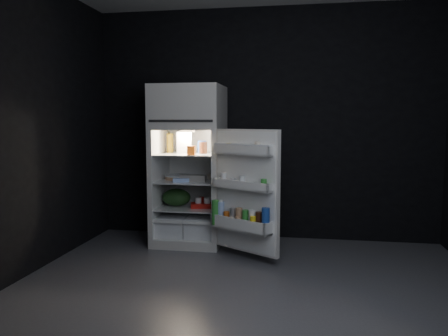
% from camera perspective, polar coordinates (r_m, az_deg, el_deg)
% --- Properties ---
extents(floor, '(4.00, 3.40, 0.00)m').
position_cam_1_polar(floor, '(3.75, 3.13, -15.55)').
color(floor, '#55555A').
rests_on(floor, ground).
extents(wall_back, '(4.00, 0.00, 2.70)m').
position_cam_1_polar(wall_back, '(5.18, 5.37, 5.70)').
color(wall_back, black).
rests_on(wall_back, ground).
extents(wall_front, '(4.00, 0.00, 2.70)m').
position_cam_1_polar(wall_front, '(1.81, -2.77, 4.99)').
color(wall_front, black).
rests_on(wall_front, ground).
extents(wall_left, '(0.00, 3.40, 2.70)m').
position_cam_1_polar(wall_left, '(4.21, -25.02, 5.06)').
color(wall_left, black).
rests_on(wall_left, ground).
extents(refrigerator, '(0.76, 0.71, 1.78)m').
position_cam_1_polar(refrigerator, '(4.96, -4.51, 1.12)').
color(refrigerator, silver).
rests_on(refrigerator, ground).
extents(fridge_door, '(0.71, 0.54, 1.22)m').
position_cam_1_polar(fridge_door, '(4.30, 2.71, -3.37)').
color(fridge_door, silver).
rests_on(fridge_door, ground).
extents(milk_jug, '(0.20, 0.20, 0.24)m').
position_cam_1_polar(milk_jug, '(4.97, -5.27, 3.33)').
color(milk_jug, white).
rests_on(milk_jug, refrigerator).
extents(mayo_jar, '(0.12, 0.12, 0.14)m').
position_cam_1_polar(mayo_jar, '(4.93, -2.88, 2.74)').
color(mayo_jar, '#1B3E92').
rests_on(mayo_jar, refrigerator).
extents(jam_jar, '(0.12, 0.12, 0.13)m').
position_cam_1_polar(jam_jar, '(4.88, -2.74, 2.65)').
color(jam_jar, '#32190E').
rests_on(jam_jar, refrigerator).
extents(amber_bottle, '(0.09, 0.09, 0.22)m').
position_cam_1_polar(amber_bottle, '(5.09, -7.07, 3.26)').
color(amber_bottle, gold).
rests_on(amber_bottle, refrigerator).
extents(small_carton, '(0.08, 0.06, 0.10)m').
position_cam_1_polar(small_carton, '(4.67, -4.31, 2.30)').
color(small_carton, '#C65817').
rests_on(small_carton, refrigerator).
extents(egg_carton, '(0.29, 0.11, 0.07)m').
position_cam_1_polar(egg_carton, '(4.83, -4.08, -1.33)').
color(egg_carton, gray).
rests_on(egg_carton, refrigerator).
extents(pie, '(0.33, 0.33, 0.04)m').
position_cam_1_polar(pie, '(5.00, -5.97, -1.26)').
color(pie, '#AA7D59').
rests_on(pie, refrigerator).
extents(flat_package, '(0.19, 0.13, 0.04)m').
position_cam_1_polar(flat_package, '(4.79, -5.63, -1.59)').
color(flat_package, '#96B3E8').
rests_on(flat_package, refrigerator).
extents(wrapped_pkg, '(0.14, 0.12, 0.05)m').
position_cam_1_polar(wrapped_pkg, '(5.07, -1.39, -1.07)').
color(wrapped_pkg, beige).
rests_on(wrapped_pkg, refrigerator).
extents(produce_bag, '(0.40, 0.37, 0.20)m').
position_cam_1_polar(produce_bag, '(5.01, -6.22, -3.83)').
color(produce_bag, '#193815').
rests_on(produce_bag, refrigerator).
extents(yogurt_tray, '(0.31, 0.21, 0.05)m').
position_cam_1_polar(yogurt_tray, '(4.89, -2.69, -4.90)').
color(yogurt_tray, red).
rests_on(yogurt_tray, refrigerator).
extents(small_can_red, '(0.07, 0.07, 0.09)m').
position_cam_1_polar(small_can_red, '(5.06, -2.95, -4.30)').
color(small_can_red, red).
rests_on(small_can_red, refrigerator).
extents(small_can_silver, '(0.07, 0.07, 0.09)m').
position_cam_1_polar(small_can_silver, '(5.07, -1.78, -4.28)').
color(small_can_silver, white).
rests_on(small_can_silver, refrigerator).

